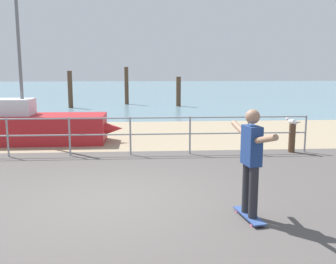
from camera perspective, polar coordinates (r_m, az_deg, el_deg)
name	(u,v)px	position (r m, az deg, el deg)	size (l,w,h in m)	color
ground_plane	(112,223)	(6.08, -8.34, -13.28)	(24.00, 10.00, 0.04)	#514C49
beach_strip	(129,134)	(13.80, -5.82, -0.30)	(24.00, 6.00, 0.04)	tan
sea_surface	(137,90)	(41.65, -4.57, 6.28)	(72.00, 50.00, 0.04)	slate
railing_fence	(69,131)	(10.50, -14.43, 0.21)	(12.92, 0.05, 1.05)	gray
sailboat	(39,127)	(12.60, -18.59, 0.70)	(4.95, 1.42, 4.61)	#B21E23
skateboard	(249,216)	(6.26, 11.93, -12.04)	(0.33, 0.82, 0.08)	#334C8C
skateboarder	(251,156)	(5.98, 12.24, -3.53)	(0.32, 1.44, 1.65)	#26262B
bollard_short	(292,139)	(11.19, 17.91, -0.94)	(0.18, 0.18, 0.80)	#513826
seagull	(292,122)	(11.13, 17.96, 1.48)	(0.31, 0.43, 0.18)	white
groyne_post_1	(70,90)	(23.19, -14.31, 6.12)	(0.27, 0.27, 2.16)	#513826
groyne_post_2	(127,86)	(24.83, -6.17, 6.82)	(0.26, 0.26, 2.39)	#513826
groyne_post_3	(178,92)	(23.42, 1.57, 6.00)	(0.28, 0.28, 1.81)	#513826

